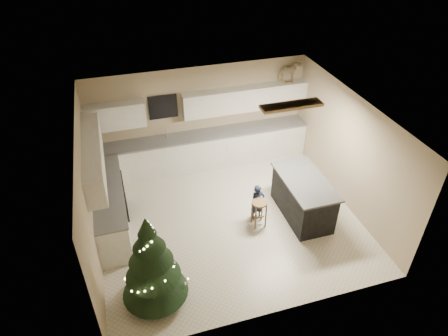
% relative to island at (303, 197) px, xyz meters
% --- Properties ---
extents(ground_plane, '(5.50, 5.50, 0.00)m').
position_rel_island_xyz_m(ground_plane, '(-1.61, 0.30, -0.48)').
color(ground_plane, beige).
extents(room_shell, '(5.52, 5.02, 2.61)m').
position_rel_island_xyz_m(room_shell, '(-1.59, 0.31, 1.27)').
color(room_shell, tan).
rests_on(room_shell, ground_plane).
extents(cabinetry, '(5.50, 3.20, 2.00)m').
position_rel_island_xyz_m(cabinetry, '(-2.52, 1.95, 0.28)').
color(cabinetry, silver).
rests_on(cabinetry, ground_plane).
extents(island, '(0.90, 1.70, 0.95)m').
position_rel_island_xyz_m(island, '(0.00, 0.00, 0.00)').
color(island, black).
rests_on(island, ground_plane).
extents(bar_stool, '(0.33, 0.33, 0.63)m').
position_rel_island_xyz_m(bar_stool, '(-1.04, -0.04, -0.01)').
color(bar_stool, brown).
rests_on(bar_stool, ground_plane).
extents(christmas_tree, '(1.20, 1.16, 1.92)m').
position_rel_island_xyz_m(christmas_tree, '(-3.46, -1.30, 0.31)').
color(christmas_tree, '#3F2816').
rests_on(christmas_tree, ground_plane).
extents(toddler, '(0.33, 0.24, 0.87)m').
position_rel_island_xyz_m(toddler, '(-0.99, 0.17, -0.05)').
color(toddler, black).
rests_on(toddler, ground_plane).
extents(rocking_horse, '(0.62, 0.41, 0.51)m').
position_rel_island_xyz_m(rocking_horse, '(0.69, 2.63, 1.78)').
color(rocking_horse, brown).
rests_on(rocking_horse, cabinetry).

